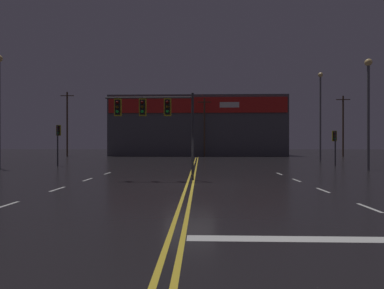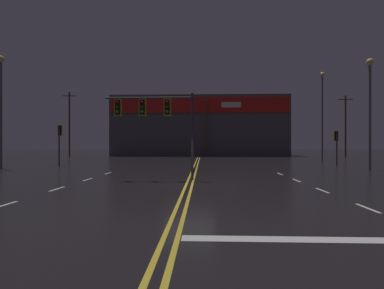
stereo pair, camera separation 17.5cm
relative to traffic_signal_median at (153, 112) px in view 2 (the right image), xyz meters
name	(u,v)px [view 2 (the right image)]	position (x,y,z in m)	size (l,w,h in m)	color
ground_plane	(189,184)	(2.12, -1.78, -3.83)	(200.00, 200.00, 0.00)	black
road_markings	(217,190)	(3.44, -3.70, -3.82)	(17.52, 60.00, 0.01)	gold
traffic_signal_median	(153,112)	(0.00, 0.00, 0.00)	(5.02, 0.36, 4.91)	#38383D
traffic_signal_corner_northeast	(336,140)	(15.27, 11.62, -1.42)	(0.42, 0.36, 3.28)	#38383D
traffic_signal_corner_northwest	(60,136)	(-10.54, 10.50, -1.04)	(0.42, 0.36, 3.80)	#38383D
streetlight_near_left	(322,105)	(17.03, 19.45, 2.84)	(0.56, 0.56, 10.61)	#59595E
streetlight_near_right	(1,96)	(-14.03, 7.45, 2.18)	(0.56, 0.56, 9.40)	#59595E
streetlight_median_approach	(370,98)	(15.70, 6.78, 1.76)	(0.56, 0.56, 8.65)	#59595E
building_backdrop	(199,127)	(2.12, 37.60, 1.32)	(30.14, 10.23, 10.27)	#4C4C51
utility_pole_row	(202,125)	(2.57, 31.53, 1.32)	(46.80, 0.26, 10.55)	#4C3828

